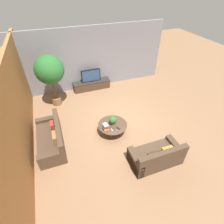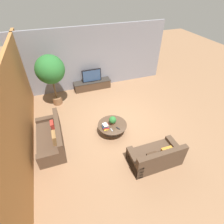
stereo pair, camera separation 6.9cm
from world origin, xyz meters
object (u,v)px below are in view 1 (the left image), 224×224
Objects in this scene: media_console at (92,85)px; television at (91,76)px; potted_palm_tall at (50,71)px; couch_by_wall at (52,139)px; couch_near_entry at (156,156)px; coffee_table at (113,127)px; potted_plant_tabletop at (113,120)px.

television is (-0.00, -0.00, 0.52)m from media_console.
media_console is 2.47m from potted_palm_tall.
couch_by_wall is 3.57m from couch_near_entry.
media_console is at bearing 22.10° from potted_palm_tall.
coffee_table is at bearing -64.64° from couch_near_entry.
couch_near_entry is at bearing -64.64° from coffee_table.
television reaches higher than coffee_table.
couch_by_wall is at bearing -125.35° from media_console.
television is at bearing 88.83° from potted_plant_tabletop.
coffee_table is 0.30m from potted_plant_tabletop.
couch_by_wall reaches higher than potted_plant_tabletop.
potted_plant_tabletop is (0.02, 0.02, 0.30)m from coffee_table.
couch_by_wall is 2.25m from potted_plant_tabletop.
potted_palm_tall is at bearing 170.23° from couch_by_wall.
potted_plant_tabletop is (-0.07, -3.36, -0.17)m from television.
couch_near_entry is at bearing -59.20° from potted_palm_tall.
potted_palm_tall is (-1.87, -0.76, 1.42)m from media_console.
television reaches higher than couch_near_entry.
couch_near_entry is (0.82, -1.74, 0.01)m from coffee_table.
couch_near_entry is (0.74, -5.12, -0.47)m from television.
potted_palm_tall is (-1.87, -0.76, 0.90)m from television.
media_console reaches higher than coffee_table.
coffee_table is 0.55× the size of couch_by_wall.
couch_near_entry is 5.26m from potted_palm_tall.
media_console is at bearing -81.82° from couch_near_entry.
potted_palm_tall reaches higher than couch_by_wall.
media_console is 1.74× the size of coffee_table.
couch_by_wall is at bearing 176.00° from coffee_table.
television is 5.20m from couch_near_entry.
media_console is at bearing 144.65° from couch_by_wall.
television is 0.60× the size of couch_near_entry.
potted_palm_tall is at bearing 124.58° from potted_plant_tabletop.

